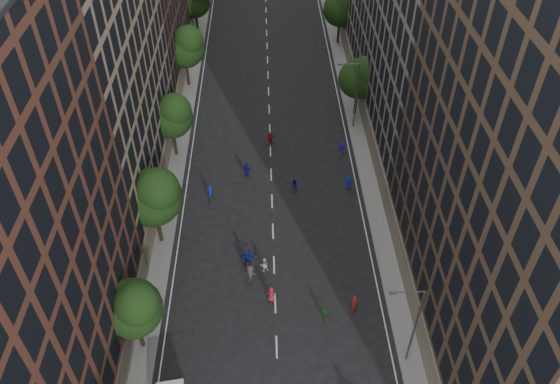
# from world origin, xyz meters

# --- Properties ---
(ground) EXTENTS (240.00, 240.00, 0.00)m
(ground) POSITION_xyz_m (0.00, 40.00, 0.00)
(ground) COLOR black
(ground) RESTS_ON ground
(sidewalk_left) EXTENTS (4.00, 105.00, 0.15)m
(sidewalk_left) POSITION_xyz_m (-12.00, 47.50, 0.07)
(sidewalk_left) COLOR slate
(sidewalk_left) RESTS_ON ground
(sidewalk_right) EXTENTS (4.00, 105.00, 0.15)m
(sidewalk_right) POSITION_xyz_m (12.00, 47.50, 0.07)
(sidewalk_right) COLOR slate
(sidewalk_right) RESTS_ON ground
(bldg_left_b) EXTENTS (14.00, 26.00, 34.00)m
(bldg_left_b) POSITION_xyz_m (-19.00, 35.00, 17.00)
(bldg_left_b) COLOR #957C61
(bldg_left_b) RESTS_ON ground
(bldg_right_b) EXTENTS (14.00, 28.00, 33.00)m
(bldg_right_b) POSITION_xyz_m (19.00, 44.00, 16.50)
(bldg_right_b) COLOR #6D635A
(bldg_right_b) RESTS_ON ground
(tree_left_1) EXTENTS (4.80, 4.80, 8.21)m
(tree_left_1) POSITION_xyz_m (-11.02, 13.86, 5.55)
(tree_left_1) COLOR black
(tree_left_1) RESTS_ON ground
(tree_left_2) EXTENTS (5.60, 5.60, 9.45)m
(tree_left_2) POSITION_xyz_m (-10.99, 25.83, 6.36)
(tree_left_2) COLOR black
(tree_left_2) RESTS_ON ground
(tree_left_3) EXTENTS (5.00, 5.00, 8.58)m
(tree_left_3) POSITION_xyz_m (-11.02, 39.85, 5.82)
(tree_left_3) COLOR black
(tree_left_3) RESTS_ON ground
(tree_left_4) EXTENTS (5.40, 5.40, 9.08)m
(tree_left_4) POSITION_xyz_m (-11.00, 55.84, 6.10)
(tree_left_4) COLOR black
(tree_left_4) RESTS_ON ground
(tree_left_5) EXTENTS (4.80, 4.80, 8.33)m
(tree_left_5) POSITION_xyz_m (-11.02, 71.86, 5.68)
(tree_left_5) COLOR black
(tree_left_5) RESTS_ON ground
(tree_right_a) EXTENTS (5.00, 5.00, 8.39)m
(tree_right_a) POSITION_xyz_m (11.38, 47.85, 5.63)
(tree_right_a) COLOR black
(tree_right_a) RESTS_ON ground
(tree_right_b) EXTENTS (5.20, 5.20, 8.83)m
(tree_right_b) POSITION_xyz_m (11.39, 67.85, 5.96)
(tree_right_b) COLOR black
(tree_right_b) RESTS_ON ground
(streetlamp_near) EXTENTS (2.64, 0.22, 9.06)m
(streetlamp_near) POSITION_xyz_m (10.37, 12.00, 5.17)
(streetlamp_near) COLOR #595B60
(streetlamp_near) RESTS_ON ground
(streetlamp_far) EXTENTS (2.64, 0.22, 9.06)m
(streetlamp_far) POSITION_xyz_m (10.37, 45.00, 5.17)
(streetlamp_far) COLOR #595B60
(streetlamp_far) RESTS_ON ground
(skater_6) EXTENTS (0.94, 0.72, 1.71)m
(skater_6) POSITION_xyz_m (-0.34, 18.33, 0.85)
(skater_6) COLOR #AC1C34
(skater_6) RESTS_ON ground
(skater_7) EXTENTS (0.78, 0.65, 1.83)m
(skater_7) POSITION_xyz_m (6.91, 17.09, 0.91)
(skater_7) COLOR #AC1F1C
(skater_7) RESTS_ON ground
(skater_8) EXTENTS (0.91, 0.78, 1.65)m
(skater_8) POSITION_xyz_m (-0.93, 21.80, 0.82)
(skater_8) COLOR silver
(skater_8) RESTS_ON ground
(skater_9) EXTENTS (1.22, 0.87, 1.71)m
(skater_9) POSITION_xyz_m (-2.22, 20.81, 0.86)
(skater_9) COLOR #403F44
(skater_9) RESTS_ON ground
(skater_10) EXTENTS (0.96, 0.66, 1.51)m
(skater_10) POSITION_xyz_m (4.31, 16.35, 0.76)
(skater_10) COLOR #1B5D23
(skater_10) RESTS_ON ground
(skater_11) EXTENTS (1.69, 0.59, 1.81)m
(skater_11) POSITION_xyz_m (-2.52, 22.68, 0.90)
(skater_11) COLOR #13209F
(skater_11) RESTS_ON ground
(skater_12) EXTENTS (0.93, 0.77, 1.62)m
(skater_12) POSITION_xyz_m (8.50, 33.45, 0.81)
(skater_12) COLOR #151CB1
(skater_12) RESTS_ON ground
(skater_13) EXTENTS (0.80, 0.65, 1.89)m
(skater_13) POSITION_xyz_m (-6.65, 32.04, 0.94)
(skater_13) COLOR #1427A9
(skater_13) RESTS_ON ground
(skater_14) EXTENTS (0.88, 0.76, 1.55)m
(skater_14) POSITION_xyz_m (2.49, 33.25, 0.77)
(skater_14) COLOR navy
(skater_14) RESTS_ON ground
(skater_15) EXTENTS (1.18, 0.85, 1.64)m
(skater_15) POSITION_xyz_m (8.44, 39.58, 0.82)
(skater_15) COLOR #1E16B8
(skater_15) RESTS_ON ground
(skater_16) EXTENTS (1.23, 0.90, 1.95)m
(skater_16) POSITION_xyz_m (-2.74, 35.68, 0.97)
(skater_16) COLOR #12118D
(skater_16) RESTS_ON ground
(skater_17) EXTENTS (1.65, 1.11, 1.71)m
(skater_17) POSITION_xyz_m (-0.07, 41.73, 0.85)
(skater_17) COLOR #A7261B
(skater_17) RESTS_ON ground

